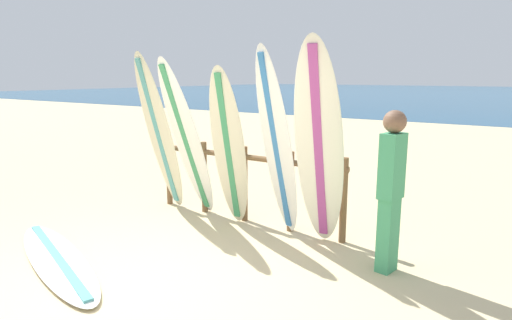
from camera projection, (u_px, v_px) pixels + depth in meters
ground_plane at (129, 294)px, 4.21m from camera, size 120.00×120.00×0.00m
surfboard_rack at (244, 176)px, 6.22m from camera, size 3.16×0.09×1.11m
surfboard_leaning_far_left at (160, 133)px, 6.59m from camera, size 0.65×0.79×2.46m
surfboard_leaning_left at (187, 141)px, 6.17m from camera, size 0.50×0.98×2.36m
surfboard_leaning_center_left at (229, 149)px, 5.85m from camera, size 0.57×0.68×2.24m
surfboard_leaning_center at (277, 145)px, 5.44m from camera, size 0.58×0.76×2.48m
surfboard_leaning_center_right at (319, 148)px, 5.02m from camera, size 0.72×0.94×2.55m
surfboard_lying_on_sand at (57, 259)px, 4.93m from camera, size 2.71×1.38×0.08m
beachgoer_standing at (391, 185)px, 4.53m from camera, size 0.24×0.31×1.76m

